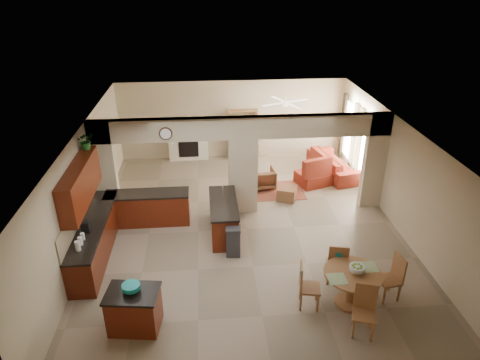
{
  "coord_description": "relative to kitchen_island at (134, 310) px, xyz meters",
  "views": [
    {
      "loc": [
        -1.0,
        -9.58,
        6.23
      ],
      "look_at": [
        -0.14,
        0.3,
        1.32
      ],
      "focal_mm": 32.0,
      "sensor_mm": 36.0,
      "label": 1
    }
  ],
  "objects": [
    {
      "name": "floor",
      "position": [
        2.47,
        3.26,
        -0.43
      ],
      "size": [
        10.0,
        10.0,
        0.0
      ],
      "primitive_type": "plane",
      "color": "#83705A",
      "rests_on": "ground"
    },
    {
      "name": "ceiling",
      "position": [
        2.47,
        3.26,
        2.37
      ],
      "size": [
        10.0,
        10.0,
        0.0
      ],
      "primitive_type": "plane",
      "rotation": [
        3.14,
        0.0,
        0.0
      ],
      "color": "white",
      "rests_on": "wall_back"
    },
    {
      "name": "wall_back",
      "position": [
        2.47,
        8.26,
        0.97
      ],
      "size": [
        8.0,
        0.0,
        8.0
      ],
      "primitive_type": "plane",
      "rotation": [
        1.57,
        0.0,
        0.0
      ],
      "color": "tan",
      "rests_on": "floor"
    },
    {
      "name": "wall_front",
      "position": [
        2.47,
        -1.74,
        0.97
      ],
      "size": [
        8.0,
        0.0,
        8.0
      ],
      "primitive_type": "plane",
      "rotation": [
        -1.57,
        0.0,
        0.0
      ],
      "color": "tan",
      "rests_on": "floor"
    },
    {
      "name": "wall_left",
      "position": [
        -1.53,
        3.26,
        0.97
      ],
      "size": [
        0.0,
        10.0,
        10.0
      ],
      "primitive_type": "plane",
      "rotation": [
        1.57,
        0.0,
        1.57
      ],
      "color": "tan",
      "rests_on": "floor"
    },
    {
      "name": "wall_right",
      "position": [
        6.47,
        3.26,
        0.97
      ],
      "size": [
        0.0,
        10.0,
        10.0
      ],
      "primitive_type": "plane",
      "rotation": [
        1.57,
        0.0,
        -1.57
      ],
      "color": "tan",
      "rests_on": "floor"
    },
    {
      "name": "partition_left_pier",
      "position": [
        -1.23,
        4.26,
        0.97
      ],
      "size": [
        0.6,
        0.25,
        2.8
      ],
      "primitive_type": "cube",
      "color": "tan",
      "rests_on": "floor"
    },
    {
      "name": "partition_center_pier",
      "position": [
        2.47,
        4.26,
        0.67
      ],
      "size": [
        0.8,
        0.25,
        2.2
      ],
      "primitive_type": "cube",
      "color": "tan",
      "rests_on": "floor"
    },
    {
      "name": "partition_right_pier",
      "position": [
        6.17,
        4.26,
        0.97
      ],
      "size": [
        0.6,
        0.25,
        2.8
      ],
      "primitive_type": "cube",
      "color": "tan",
      "rests_on": "floor"
    },
    {
      "name": "partition_header",
      "position": [
        2.47,
        4.26,
        2.07
      ],
      "size": [
        8.0,
        0.25,
        0.6
      ],
      "primitive_type": "cube",
      "color": "tan",
      "rests_on": "partition_center_pier"
    },
    {
      "name": "kitchen_counter",
      "position": [
        -0.79,
        3.01,
        0.04
      ],
      "size": [
        2.52,
        3.29,
        1.48
      ],
      "color": "#3D1007",
      "rests_on": "floor"
    },
    {
      "name": "upper_cabinets",
      "position": [
        -1.35,
        2.46,
        1.49
      ],
      "size": [
        0.35,
        2.4,
        0.9
      ],
      "primitive_type": "cube",
      "color": "#3D1007",
      "rests_on": "wall_left"
    },
    {
      "name": "peninsula",
      "position": [
        1.87,
        3.14,
        0.03
      ],
      "size": [
        0.7,
        1.85,
        0.91
      ],
      "color": "#3D1007",
      "rests_on": "floor"
    },
    {
      "name": "wall_clock",
      "position": [
        0.47,
        4.11,
        2.02
      ],
      "size": [
        0.34,
        0.03,
        0.34
      ],
      "primitive_type": "cylinder",
      "rotation": [
        1.57,
        0.0,
        0.0
      ],
      "color": "#4A2B18",
      "rests_on": "partition_header"
    },
    {
      "name": "rug",
      "position": [
        3.67,
        5.36,
        -0.42
      ],
      "size": [
        1.6,
        1.3,
        0.01
      ],
      "primitive_type": "cube",
      "color": "brown",
      "rests_on": "floor"
    },
    {
      "name": "fireplace",
      "position": [
        0.87,
        8.09,
        0.19
      ],
      "size": [
        1.6,
        0.35,
        1.2
      ],
      "color": "beige",
      "rests_on": "floor"
    },
    {
      "name": "shelving_unit",
      "position": [
        2.82,
        8.08,
        0.47
      ],
      "size": [
        1.0,
        0.32,
        1.8
      ],
      "primitive_type": "cube",
      "color": "brown",
      "rests_on": "floor"
    },
    {
      "name": "window_a",
      "position": [
        6.44,
        5.56,
        0.77
      ],
      "size": [
        0.02,
        0.9,
        1.9
      ],
      "primitive_type": "cube",
      "color": "white",
      "rests_on": "wall_right"
    },
    {
      "name": "window_b",
      "position": [
        6.44,
        7.26,
        0.77
      ],
      "size": [
        0.02,
        0.9,
        1.9
      ],
      "primitive_type": "cube",
      "color": "white",
      "rests_on": "wall_right"
    },
    {
      "name": "glazed_door",
      "position": [
        6.44,
        6.41,
        0.62
      ],
      "size": [
        0.02,
        0.7,
        2.1
      ],
      "primitive_type": "cube",
      "color": "white",
      "rests_on": "wall_right"
    },
    {
      "name": "drape_a_left",
      "position": [
        6.4,
        4.96,
        0.77
      ],
      "size": [
        0.1,
        0.28,
        2.3
      ],
      "primitive_type": "cube",
      "color": "#3E1E18",
      "rests_on": "wall_right"
    },
    {
      "name": "drape_a_right",
      "position": [
        6.4,
        6.16,
        0.77
      ],
      "size": [
        0.1,
        0.28,
        2.3
      ],
      "primitive_type": "cube",
      "color": "#3E1E18",
      "rests_on": "wall_right"
    },
    {
      "name": "drape_b_left",
      "position": [
        6.4,
        6.66,
        0.77
      ],
      "size": [
        0.1,
        0.28,
        2.3
      ],
      "primitive_type": "cube",
      "color": "#3E1E18",
      "rests_on": "wall_right"
    },
    {
      "name": "drape_b_right",
      "position": [
        6.4,
        7.86,
        0.77
      ],
      "size": [
        0.1,
        0.28,
        2.3
      ],
      "primitive_type": "cube",
      "color": "#3E1E18",
      "rests_on": "wall_right"
    },
    {
      "name": "ceiling_fan",
      "position": [
        3.97,
        6.26,
        2.13
      ],
      "size": [
        1.0,
        1.0,
        0.1
      ],
      "primitive_type": "cylinder",
      "color": "white",
      "rests_on": "ceiling"
    },
    {
      "name": "kitchen_island",
      "position": [
        0.0,
        0.0,
        0.0
      ],
      "size": [
        1.07,
        0.83,
        0.85
      ],
      "rotation": [
        0.0,
        0.0,
        -0.13
      ],
      "color": "#3D1007",
      "rests_on": "floor"
    },
    {
      "name": "teal_bowl",
      "position": [
        -0.0,
        0.03,
        0.5
      ],
      "size": [
        0.34,
        0.34,
        0.16
      ],
      "primitive_type": "cylinder",
      "color": "#138584",
      "rests_on": "kitchen_island"
    },
    {
      "name": "trash_can",
      "position": [
        2.04,
        2.15,
        -0.07
      ],
      "size": [
        0.36,
        0.31,
        0.71
      ],
      "primitive_type": "cube",
      "rotation": [
        0.0,
        0.0,
        -0.08
      ],
      "color": "#2B2B2D",
      "rests_on": "floor"
    },
    {
      "name": "dining_table",
      "position": [
        4.3,
        0.27,
        0.09
      ],
      "size": [
        1.16,
        1.16,
        0.79
      ],
      "color": "brown",
      "rests_on": "floor"
    },
    {
      "name": "fruit_bowl",
      "position": [
        4.38,
        0.28,
        0.45
      ],
      "size": [
        0.31,
        0.31,
        0.17
      ],
      "primitive_type": "cylinder",
      "color": "#66A122",
      "rests_on": "dining_table"
    },
    {
      "name": "sofa",
      "position": [
        5.77,
        6.49,
        -0.08
      ],
      "size": [
        2.53,
        1.39,
        0.7
      ],
      "primitive_type": "imported",
      "rotation": [
        0.0,
        0.0,
        1.77
      ],
      "color": "maroon",
      "rests_on": "floor"
    },
    {
      "name": "chaise",
      "position": [
        4.89,
        5.75,
        -0.23
      ],
      "size": [
        1.22,
        1.11,
        0.4
      ],
      "primitive_type": "cube",
      "rotation": [
        0.0,
        0.0,
        0.34
      ],
      "color": "maroon",
      "rests_on": "floor"
    },
    {
      "name": "armchair",
      "position": [
        3.26,
        5.64,
        -0.11
      ],
      "size": [
        0.74,
        0.76,
        0.63
      ],
      "primitive_type": "imported",
      "rotation": [
        0.0,
        0.0,
        3.26
      ],
      "color": "maroon",
      "rests_on": "floor"
    },
    {
      "name": "ottoman",
      "position": [
        3.85,
        4.82,
        -0.24
      ],
      "size": [
        0.69,
        0.69,
        0.39
      ],
      "primitive_type": "cube",
      "rotation": [
        0.0,
        0.0,
        -0.36
      ],
      "color": "maroon",
      "rests_on": "floor"
    },
    {
      "name": "plant",
      "position": [
        -1.35,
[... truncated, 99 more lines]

